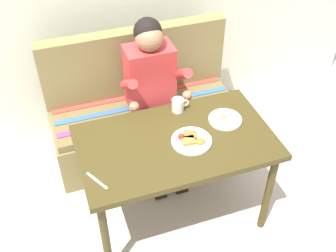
{
  "coord_description": "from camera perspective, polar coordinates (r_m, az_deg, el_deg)",
  "views": [
    {
      "loc": [
        -0.65,
        -1.74,
        2.46
      ],
      "look_at": [
        0.0,
        0.15,
        0.72
      ],
      "focal_mm": 44.46,
      "sensor_mm": 36.0,
      "label": 1
    }
  ],
  "objects": [
    {
      "name": "ground_plane",
      "position": [
        3.08,
        0.93,
        -11.91
      ],
      "size": [
        8.0,
        8.0,
        0.0
      ],
      "primitive_type": "plane",
      "color": "beige"
    },
    {
      "name": "table",
      "position": [
        2.59,
        1.08,
        -3.26
      ],
      "size": [
        1.2,
        0.7,
        0.73
      ],
      "color": "#3C3214",
      "rests_on": "ground"
    },
    {
      "name": "fork",
      "position": [
        2.33,
        -9.71,
        -7.42
      ],
      "size": [
        0.09,
        0.16,
        0.0
      ],
      "primitive_type": "cube",
      "rotation": [
        0.0,
        0.0,
        0.5
      ],
      "color": "silver",
      "rests_on": "table"
    },
    {
      "name": "coffee_mug",
      "position": [
        2.72,
        1.4,
        2.93
      ],
      "size": [
        0.12,
        0.08,
        0.09
      ],
      "color": "white",
      "rests_on": "table"
    },
    {
      "name": "plate_breakfast",
      "position": [
        2.52,
        3.18,
        -1.96
      ],
      "size": [
        0.25,
        0.25,
        0.05
      ],
      "color": "white",
      "rests_on": "table"
    },
    {
      "name": "plate_eggs",
      "position": [
        2.69,
        7.84,
        0.92
      ],
      "size": [
        0.21,
        0.21,
        0.04
      ],
      "color": "white",
      "rests_on": "table"
    },
    {
      "name": "person",
      "position": [
        2.97,
        -2.12,
        5.73
      ],
      "size": [
        0.45,
        0.61,
        1.21
      ],
      "color": "#C03634",
      "rests_on": "ground"
    },
    {
      "name": "couch",
      "position": [
        3.35,
        -3.43,
        1.51
      ],
      "size": [
        1.44,
        0.56,
        1.0
      ],
      "color": "olive",
      "rests_on": "ground"
    }
  ]
}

